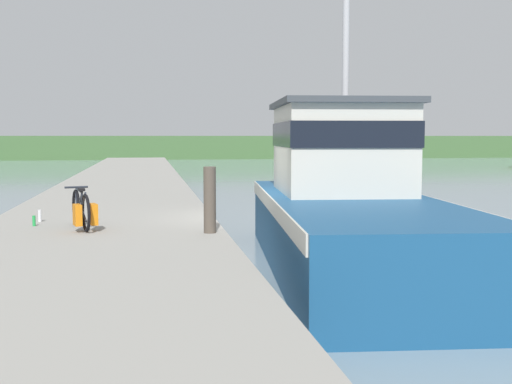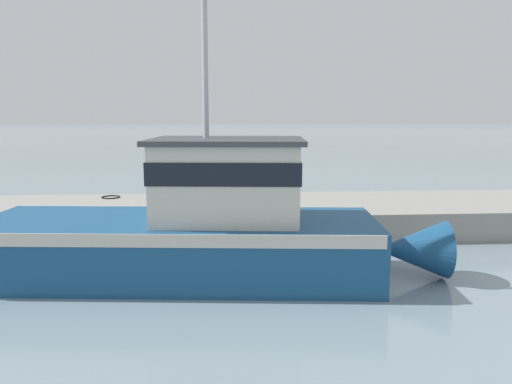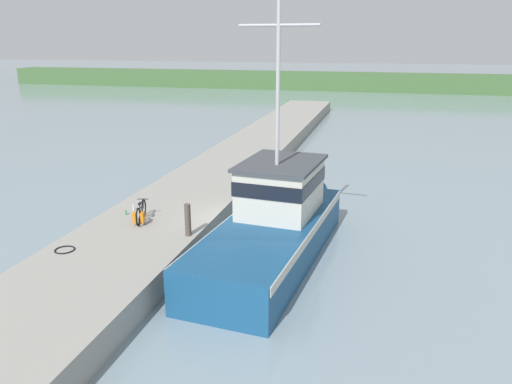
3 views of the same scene
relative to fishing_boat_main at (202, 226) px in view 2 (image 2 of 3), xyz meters
name	(u,v)px [view 2 (image 2 of 3)]	position (x,y,z in m)	size (l,w,h in m)	color
ground_plane	(234,257)	(-1.60, 0.81, -1.29)	(320.00, 320.00, 0.00)	gray
dock_pier	(231,217)	(-4.91, 0.81, -0.82)	(4.61, 80.00, 0.94)	gray
fishing_boat_main	(202,226)	(0.00, 0.00, 0.00)	(4.08, 11.41, 9.70)	navy
bicycle_touring	(194,192)	(-5.20, -0.46, 0.00)	(0.69, 1.68, 0.77)	black
mooring_post	(163,197)	(-2.91, -1.27, 0.24)	(0.22, 0.22, 1.18)	#51473D
hose_coil	(111,197)	(-6.41, -3.56, -0.33)	(0.67, 0.67, 0.04)	black
water_bottle_on_curb	(212,195)	(-6.17, 0.15, -0.25)	(0.06, 0.06, 0.20)	green
water_bottle_by_bike	(229,194)	(-6.16, 0.78, -0.23)	(0.07, 0.07, 0.25)	silver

